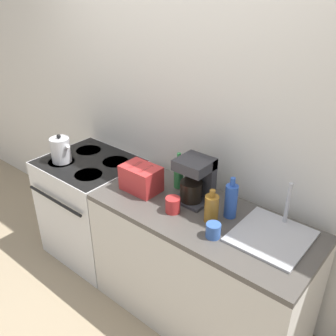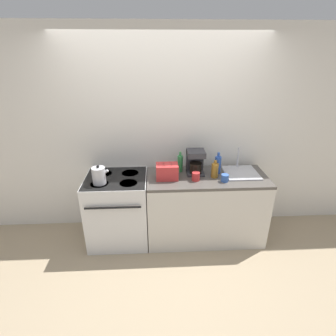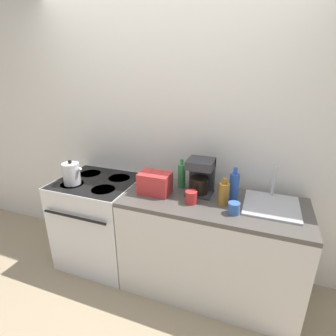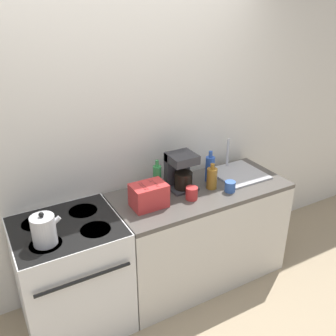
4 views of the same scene
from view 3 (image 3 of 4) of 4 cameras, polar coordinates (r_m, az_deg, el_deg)
name	(u,v)px [view 3 (image 3 of 4)]	position (r m, az deg, el deg)	size (l,w,h in m)	color
ground_plane	(141,296)	(2.58, -5.90, -25.98)	(12.00, 12.00, 0.00)	tan
wall_back	(169,134)	(2.49, 0.19, 7.40)	(8.00, 0.05, 2.60)	silver
stove	(100,220)	(2.76, -14.49, -10.93)	(0.74, 0.69, 0.89)	silver
counter_block	(210,246)	(2.38, 9.14, -16.49)	(1.47, 0.63, 0.89)	silver
kettle	(72,173)	(2.53, -20.25, -1.13)	(0.19, 0.15, 0.23)	silver
toaster	(155,183)	(2.21, -2.87, -3.29)	(0.26, 0.18, 0.18)	red
coffee_maker	(201,176)	(2.20, 7.13, -1.63)	(0.21, 0.21, 0.30)	#333338
sink_tray	(271,204)	(2.19, 21.60, -7.31)	(0.41, 0.42, 0.28)	#B7B7BC
bottle_green	(182,175)	(2.31, 2.99, -1.61)	(0.07, 0.07, 0.26)	#338C47
bottle_blue	(234,186)	(2.16, 14.18, -3.79)	(0.08, 0.08, 0.27)	#2D56B7
bottle_amber	(224,193)	(2.07, 12.04, -5.42)	(0.09, 0.09, 0.22)	#9E6B23
cup_blue	(234,208)	(1.98, 14.14, -8.48)	(0.09, 0.09, 0.09)	#3860B2
cup_red	(191,197)	(2.07, 5.05, -6.35)	(0.09, 0.09, 0.10)	red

